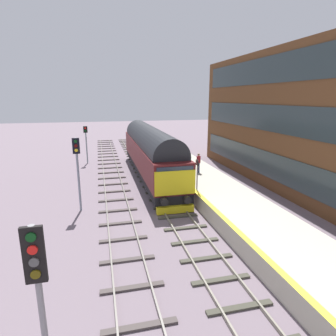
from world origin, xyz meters
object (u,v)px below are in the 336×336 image
at_px(diesel_locomotive, 150,151).
at_px(platform_number_sign, 197,170).
at_px(waiting_passenger, 199,161).
at_px(signal_post_mid, 78,165).
at_px(signal_post_far, 86,140).
at_px(signal_post_near, 40,297).

height_order(diesel_locomotive, platform_number_sign, diesel_locomotive).
bearing_deg(platform_number_sign, waiting_passenger, 69.20).
height_order(signal_post_mid, waiting_passenger, signal_post_mid).
bearing_deg(signal_post_far, signal_post_near, -90.00).
distance_m(diesel_locomotive, signal_post_near, 20.51).
relative_size(diesel_locomotive, platform_number_sign, 8.54).
bearing_deg(signal_post_far, diesel_locomotive, -50.99).
relative_size(diesel_locomotive, waiting_passenger, 11.08).
height_order(platform_number_sign, waiting_passenger, platform_number_sign).
xyz_separation_m(signal_post_near, platform_number_sign, (7.79, 11.98, -0.67)).
height_order(signal_post_near, waiting_passenger, signal_post_near).
bearing_deg(signal_post_mid, platform_number_sign, -4.73).
distance_m(diesel_locomotive, signal_post_mid, 9.18).
xyz_separation_m(diesel_locomotive, waiting_passenger, (3.60, -3.10, -0.49)).
bearing_deg(signal_post_far, platform_number_sign, -62.48).
bearing_deg(waiting_passenger, signal_post_far, 37.68).
height_order(signal_post_near, signal_post_far, signal_post_near).
distance_m(signal_post_near, signal_post_far, 26.93).
relative_size(signal_post_near, platform_number_sign, 2.22).
distance_m(signal_post_near, signal_post_mid, 12.63).
distance_m(diesel_locomotive, waiting_passenger, 4.78).
bearing_deg(platform_number_sign, diesel_locomotive, 103.78).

